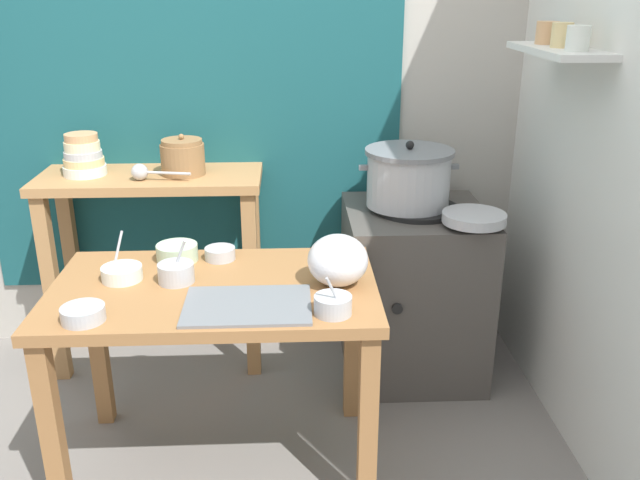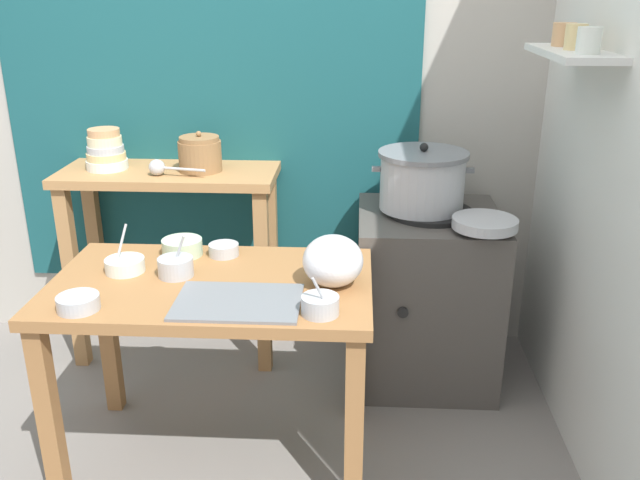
% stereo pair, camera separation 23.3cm
% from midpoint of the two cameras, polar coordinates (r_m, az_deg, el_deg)
% --- Properties ---
extents(ground_plane, '(9.00, 9.00, 0.00)m').
position_cam_midpoint_polar(ground_plane, '(2.67, -11.45, -18.58)').
color(ground_plane, gray).
extents(wall_back, '(4.40, 0.12, 2.60)m').
position_cam_midpoint_polar(wall_back, '(3.17, -8.77, 13.82)').
color(wall_back, '#B2ADA3').
rests_on(wall_back, ground).
extents(wall_right, '(0.30, 3.20, 2.60)m').
position_cam_midpoint_polar(wall_right, '(2.48, 21.36, 10.72)').
color(wall_right, silver).
rests_on(wall_right, ground).
extents(prep_table, '(1.10, 0.66, 0.72)m').
position_cam_midpoint_polar(prep_table, '(2.38, -11.57, -6.23)').
color(prep_table, '#9E6B3D').
rests_on(prep_table, ground).
extents(back_shelf_table, '(0.96, 0.40, 0.90)m').
position_cam_midpoint_polar(back_shelf_table, '(3.12, -15.89, 1.35)').
color(back_shelf_table, '#B27F4C').
rests_on(back_shelf_table, ground).
extents(stove_block, '(0.60, 0.61, 0.78)m').
position_cam_midpoint_polar(stove_block, '(3.06, 5.64, -4.31)').
color(stove_block, '#4C4742').
rests_on(stove_block, ground).
extents(steamer_pot, '(0.42, 0.37, 0.28)m').
position_cam_midpoint_polar(steamer_pot, '(2.89, 5.16, 5.24)').
color(steamer_pot, '#B7BABF').
rests_on(steamer_pot, stove_block).
extents(clay_pot, '(0.19, 0.19, 0.18)m').
position_cam_midpoint_polar(clay_pot, '(3.01, -13.66, 6.74)').
color(clay_pot, olive).
rests_on(clay_pot, back_shelf_table).
extents(bowl_stack_enamel, '(0.18, 0.18, 0.18)m').
position_cam_midpoint_polar(bowl_stack_enamel, '(3.12, -21.32, 6.51)').
color(bowl_stack_enamel, silver).
rests_on(bowl_stack_enamel, back_shelf_table).
extents(ladle, '(0.25, 0.08, 0.07)m').
position_cam_midpoint_polar(ladle, '(2.97, -16.95, 5.45)').
color(ladle, '#B7BABF').
rests_on(ladle, back_shelf_table).
extents(serving_tray, '(0.40, 0.28, 0.01)m').
position_cam_midpoint_polar(serving_tray, '(2.16, -9.20, -5.52)').
color(serving_tray, slate).
rests_on(serving_tray, prep_table).
extents(plastic_bag, '(0.20, 0.20, 0.17)m').
position_cam_midpoint_polar(plastic_bag, '(2.26, -1.44, -1.77)').
color(plastic_bag, white).
rests_on(plastic_bag, prep_table).
extents(wide_pan, '(0.25, 0.25, 0.04)m').
position_cam_midpoint_polar(wide_pan, '(2.74, 10.47, 1.81)').
color(wide_pan, '#B7BABF').
rests_on(wide_pan, stove_block).
extents(prep_bowl_0, '(0.15, 0.15, 0.06)m').
position_cam_midpoint_polar(prep_bowl_0, '(2.56, -14.49, -1.02)').
color(prep_bowl_0, '#B7D1AD').
rests_on(prep_bowl_0, prep_table).
extents(prep_bowl_1, '(0.13, 0.13, 0.05)m').
position_cam_midpoint_polar(prep_bowl_1, '(2.21, -22.20, -5.78)').
color(prep_bowl_1, '#B7BABF').
rests_on(prep_bowl_1, prep_table).
extents(prep_bowl_2, '(0.11, 0.11, 0.04)m').
position_cam_midpoint_polar(prep_bowl_2, '(2.54, -11.02, -1.12)').
color(prep_bowl_2, '#B7BABF').
rests_on(prep_bowl_2, prep_table).
extents(prep_bowl_3, '(0.14, 0.14, 0.17)m').
position_cam_midpoint_polar(prep_bowl_3, '(2.45, -18.96, -2.64)').
color(prep_bowl_3, silver).
rests_on(prep_bowl_3, prep_table).
extents(prep_bowl_4, '(0.12, 0.12, 0.13)m').
position_cam_midpoint_polar(prep_bowl_4, '(2.08, -2.11, -5.48)').
color(prep_bowl_4, '#B7BABF').
rests_on(prep_bowl_4, prep_table).
extents(prep_bowl_5, '(0.12, 0.12, 0.15)m').
position_cam_midpoint_polar(prep_bowl_5, '(2.38, -14.77, -2.67)').
color(prep_bowl_5, '#B7BABF').
rests_on(prep_bowl_5, prep_table).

